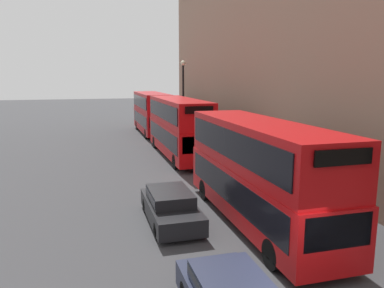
# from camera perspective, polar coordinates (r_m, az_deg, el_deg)

# --- Properties ---
(bus_leading) EXTENTS (2.59, 10.31, 4.27)m
(bus_leading) POSITION_cam_1_polar(r_m,az_deg,el_deg) (15.37, 10.07, -3.70)
(bus_leading) COLOR #B20C0F
(bus_leading) RESTS_ON ground
(bus_second_in_queue) EXTENTS (2.59, 10.93, 4.39)m
(bus_second_in_queue) POSITION_cam_1_polar(r_m,az_deg,el_deg) (28.22, -2.07, 2.90)
(bus_second_in_queue) COLOR #B20C0F
(bus_second_in_queue) RESTS_ON ground
(bus_third_in_queue) EXTENTS (2.59, 10.22, 4.32)m
(bus_third_in_queue) POSITION_cam_1_polar(r_m,az_deg,el_deg) (40.16, -6.17, 4.97)
(bus_third_in_queue) COLOR #A80F14
(bus_third_in_queue) RESTS_ON ground
(car_hatchback) EXTENTS (1.87, 4.51, 1.36)m
(car_hatchback) POSITION_cam_1_polar(r_m,az_deg,el_deg) (15.79, -3.29, -9.35)
(car_hatchback) COLOR black
(car_hatchback) RESTS_ON ground
(street_lamp) EXTENTS (0.44, 0.44, 7.40)m
(street_lamp) POSITION_cam_1_polar(r_m,az_deg,el_deg) (33.19, -1.35, 7.59)
(street_lamp) COLOR black
(street_lamp) RESTS_ON ground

